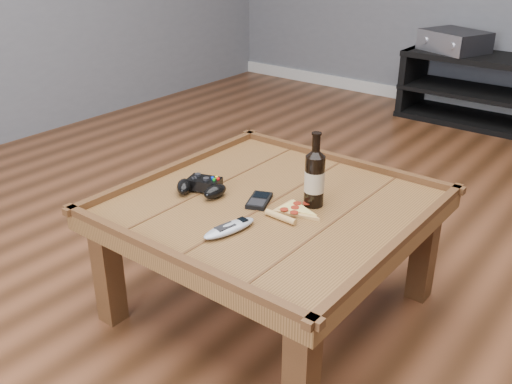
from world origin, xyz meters
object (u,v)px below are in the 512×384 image
Objects in this scene: coffee_table at (271,217)px; pizza_slice at (293,211)px; remote_control at (229,228)px; smartphone at (259,200)px; beer_bottle at (315,177)px; av_receiver at (454,41)px; media_console at (501,94)px; game_controller at (202,186)px.

coffee_table is 0.13m from pizza_slice.
smartphone is at bearing 115.05° from remote_control.
av_receiver is at bearing 100.90° from beer_bottle.
pizza_slice is (0.11, -2.77, 0.21)m from media_console.
pizza_slice is 1.54× the size of smartphone.
game_controller is at bearing -155.51° from beer_bottle.
media_console is 6.76× the size of remote_control.
smartphone is at bearing -147.45° from beer_bottle.
beer_bottle reaches higher than av_receiver.
beer_bottle is at bearing 10.27° from smartphone.
av_receiver reaches higher than game_controller.
av_receiver reaches higher than smartphone.
beer_bottle is 0.42m from game_controller.
remote_control is 0.40× the size of av_receiver.
beer_bottle reaches higher than game_controller.
coffee_table is at bearing 3.23° from game_controller.
smartphone is 0.28× the size of av_receiver.
av_receiver is at bearing 109.01° from remote_control.
remote_control is at bearing -107.33° from pizza_slice.
game_controller is 0.31m from remote_control.
game_controller is at bearing -158.95° from coffee_table.
game_controller is (-0.25, -0.10, 0.09)m from coffee_table.
coffee_table is at bearing 171.65° from pizza_slice.
media_console is 6.99× the size of game_controller.
media_console reaches higher than remote_control.
game_controller is 1.40× the size of smartphone.
game_controller is at bearing -165.77° from pizza_slice.
media_console reaches higher than pizza_slice.
remote_control is at bearing -98.46° from smartphone.
beer_bottle reaches higher than media_console.
game_controller is 0.39× the size of av_receiver.
beer_bottle is at bearing -57.30° from av_receiver.
coffee_table is 0.74× the size of media_console.
smartphone is at bearing -60.94° from av_receiver.
pizza_slice is 0.14m from smartphone.
av_receiver reaches higher than coffee_table.
smartphone is 0.69× the size of remote_control.
av_receiver is at bearing 102.21° from pizza_slice.
game_controller is 0.36m from pizza_slice.
smartphone is at bearing -0.17° from game_controller.
smartphone is at bearing -90.70° from media_console.
media_console is at bearing 67.21° from game_controller.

